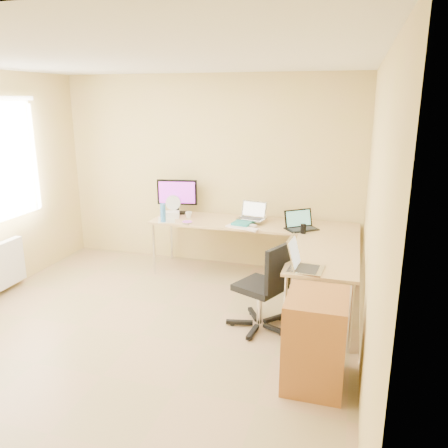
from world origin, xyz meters
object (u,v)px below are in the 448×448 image
(laptop_black, at_px, (302,220))
(office_chair, at_px, (260,281))
(monitor, at_px, (177,196))
(desk_fan, at_px, (174,206))
(desk_return, at_px, (322,287))
(desk_main, at_px, (253,250))
(laptop_center, at_px, (252,211))
(water_bottle, at_px, (163,213))
(mug, at_px, (189,215))
(keyboard, at_px, (242,228))
(laptop_return, at_px, (307,258))
(cabinet, at_px, (315,343))

(laptop_black, xyz_separation_m, office_chair, (-0.26, -1.20, -0.35))
(monitor, relative_size, desk_fan, 2.14)
(monitor, xyz_separation_m, office_chair, (1.50, -1.54, -0.47))
(desk_return, relative_size, monitor, 2.34)
(desk_main, bearing_deg, monitor, 169.93)
(desk_return, bearing_deg, office_chair, -150.32)
(desk_main, distance_m, laptop_center, 0.52)
(office_chair, bearing_deg, laptop_black, 102.36)
(laptop_center, bearing_deg, water_bottle, -155.09)
(mug, distance_m, office_chair, 1.85)
(keyboard, distance_m, laptop_return, 1.51)
(desk_main, relative_size, desk_return, 2.04)
(laptop_return, xyz_separation_m, office_chair, (-0.46, 0.15, -0.35))
(desk_return, bearing_deg, laptop_return, -105.21)
(keyboard, bearing_deg, laptop_black, 28.45)
(laptop_center, xyz_separation_m, cabinet, (1.03, -2.13, -0.53))
(water_bottle, bearing_deg, laptop_return, -31.32)
(desk_main, distance_m, desk_fan, 1.23)
(desk_return, relative_size, keyboard, 3.07)
(mug, relative_size, laptop_return, 0.25)
(monitor, bearing_deg, laptop_black, -20.33)
(laptop_black, distance_m, cabinet, 2.09)
(laptop_black, distance_m, mug, 1.53)
(mug, bearing_deg, keyboard, -19.60)
(desk_return, relative_size, laptop_center, 3.81)
(desk_main, bearing_deg, laptop_center, -148.61)
(keyboard, relative_size, cabinet, 0.51)
(keyboard, height_order, water_bottle, water_bottle)
(mug, distance_m, cabinet, 2.88)
(desk_return, bearing_deg, keyboard, 146.09)
(laptop_center, height_order, laptop_return, laptop_center)
(laptop_center, bearing_deg, desk_fan, -174.44)
(desk_main, bearing_deg, mug, -179.49)
(desk_return, relative_size, desk_fan, 5.00)
(laptop_return, bearing_deg, monitor, 53.70)
(laptop_center, distance_m, cabinet, 2.42)
(desk_fan, bearing_deg, laptop_black, -22.65)
(mug, height_order, desk_fan, desk_fan)
(desk_return, distance_m, mug, 2.15)
(water_bottle, height_order, cabinet, water_bottle)
(keyboard, bearing_deg, desk_fan, 176.20)
(desk_fan, distance_m, cabinet, 3.12)
(water_bottle, bearing_deg, mug, 50.03)
(cabinet, bearing_deg, monitor, 132.48)
(monitor, xyz_separation_m, mug, (0.24, -0.21, -0.20))
(monitor, bearing_deg, water_bottle, -99.39)
(keyboard, height_order, cabinet, cabinet)
(office_chair, bearing_deg, desk_return, 54.25)
(desk_main, height_order, desk_return, same)
(office_chair, bearing_deg, keyboard, 137.71)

